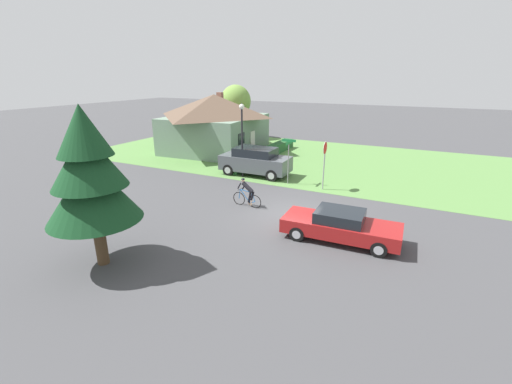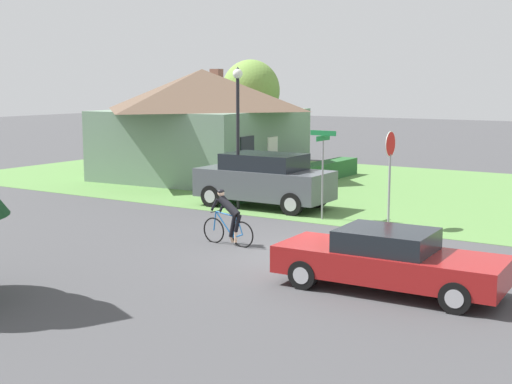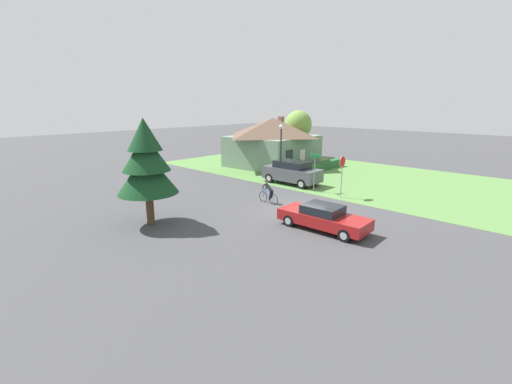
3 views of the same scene
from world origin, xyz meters
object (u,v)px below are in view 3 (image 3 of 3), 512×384
at_px(street_lamp, 281,144).
at_px(conifer_tall_near, 146,162).
at_px(stop_sign, 342,168).
at_px(cottage_house, 273,141).
at_px(sedan_left_lane, 323,217).
at_px(deciduous_tree_right, 298,125).
at_px(street_name_sign, 315,166).
at_px(parked_suv_right, 292,172).
at_px(cyclist, 269,192).

height_order(street_lamp, conifer_tall_near, conifer_tall_near).
bearing_deg(stop_sign, street_lamp, -93.48).
bearing_deg(stop_sign, cottage_house, -119.87).
distance_m(sedan_left_lane, deciduous_tree_right, 25.68).
relative_size(sedan_left_lane, stop_sign, 1.65).
height_order(sedan_left_lane, street_name_sign, street_name_sign).
bearing_deg(cottage_house, parked_suv_right, -133.02).
distance_m(cottage_house, cyclist, 14.64).
relative_size(parked_suv_right, deciduous_tree_right, 0.85).
bearing_deg(street_name_sign, cyclist, 174.30).
bearing_deg(deciduous_tree_right, conifer_tall_near, -160.84).
bearing_deg(conifer_tall_near, cyclist, -15.23).
height_order(cottage_house, sedan_left_lane, cottage_house).
height_order(sedan_left_lane, parked_suv_right, parked_suv_right).
bearing_deg(cyclist, parked_suv_right, -64.01).
relative_size(stop_sign, street_lamp, 0.60).
relative_size(sedan_left_lane, deciduous_tree_right, 0.86).
relative_size(street_name_sign, deciduous_tree_right, 0.51).
xyz_separation_m(cottage_house, deciduous_tree_right, (6.71, 1.65, 1.35)).
bearing_deg(deciduous_tree_right, stop_sign, -134.44).
bearing_deg(stop_sign, conifer_tall_near, -22.61).
relative_size(conifer_tall_near, deciduous_tree_right, 1.02).
relative_size(sedan_left_lane, cyclist, 2.83).
xyz_separation_m(cottage_house, parked_suv_right, (-5.64, -6.90, -1.61)).
distance_m(street_lamp, deciduous_tree_right, 15.36).
height_order(parked_suv_right, conifer_tall_near, conifer_tall_near).
relative_size(cottage_house, stop_sign, 3.17).
bearing_deg(street_name_sign, sedan_left_lane, -142.75).
relative_size(cyclist, parked_suv_right, 0.36).
bearing_deg(stop_sign, cyclist, -32.33).
distance_m(cottage_house, parked_suv_right, 9.05).
distance_m(stop_sign, street_name_sign, 2.33).
distance_m(sedan_left_lane, street_name_sign, 8.13).
height_order(parked_suv_right, stop_sign, stop_sign).
bearing_deg(parked_suv_right, cottage_house, -40.33).
bearing_deg(sedan_left_lane, stop_sign, -70.03).
bearing_deg(street_lamp, cyclist, -148.79).
height_order(stop_sign, conifer_tall_near, conifer_tall_near).
xyz_separation_m(cottage_house, conifer_tall_near, (-18.71, -7.18, 0.86)).
xyz_separation_m(sedan_left_lane, parked_suv_right, (7.32, 7.64, 0.32)).
relative_size(cottage_house, cyclist, 5.46).
bearing_deg(street_lamp, street_name_sign, -92.63).
distance_m(stop_sign, deciduous_tree_right, 19.21).
relative_size(parked_suv_right, street_lamp, 0.98).
distance_m(cottage_house, sedan_left_lane, 19.57).
distance_m(sedan_left_lane, conifer_tall_near, 9.75).
bearing_deg(cottage_house, conifer_tall_near, -162.78).
height_order(cyclist, parked_suv_right, parked_suv_right).
relative_size(cyclist, stop_sign, 0.58).
height_order(cyclist, conifer_tall_near, conifer_tall_near).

